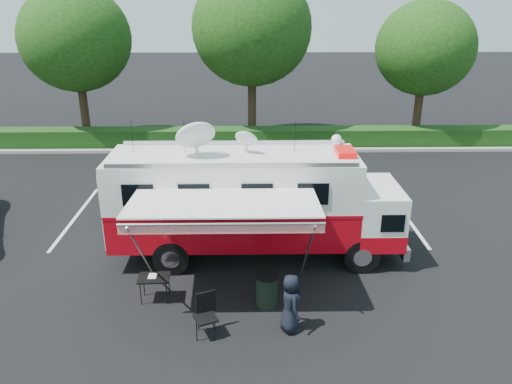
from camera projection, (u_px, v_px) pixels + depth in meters
ground_plane at (256, 255)px, 15.42m from camera, size 120.00×120.00×0.00m
back_border at (274, 48)px, 25.62m from camera, size 60.00×6.14×8.87m
stall_lines at (241, 215)px, 18.21m from camera, size 24.12×5.50×0.01m
command_truck at (254, 202)px, 14.77m from camera, size 8.62×2.37×4.14m
awning at (223, 208)px, 12.14m from camera, size 4.71×2.45×2.85m
person at (290, 329)px, 11.98m from camera, size 0.64×0.82×1.48m
folding_table at (154, 279)px, 12.92m from camera, size 0.83×0.60×0.69m
folding_chair at (206, 310)px, 11.66m from camera, size 0.65×0.69×1.04m
trash_bin at (267, 290)px, 12.76m from camera, size 0.59×0.59×0.88m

